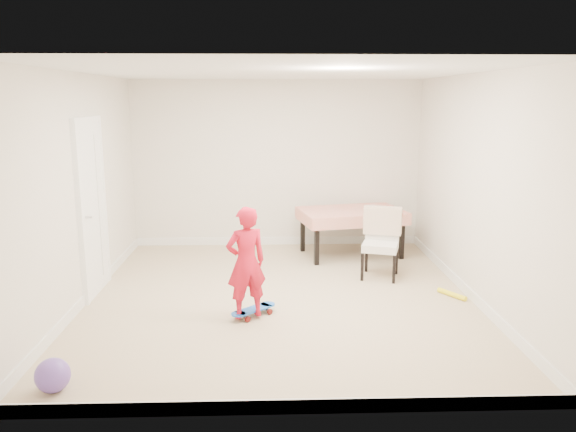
{
  "coord_description": "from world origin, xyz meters",
  "views": [
    {
      "loc": [
        -0.12,
        -6.3,
        2.32
      ],
      "look_at": [
        0.1,
        0.2,
        0.95
      ],
      "focal_mm": 35.0,
      "sensor_mm": 36.0,
      "label": 1
    }
  ],
  "objects_px": {
    "dining_table": "(351,232)",
    "skateboard": "(254,312)",
    "balloon": "(53,375)",
    "dining_chair": "(380,244)",
    "child": "(246,266)"
  },
  "relations": [
    {
      "from": "skateboard",
      "to": "balloon",
      "type": "distance_m",
      "value": 2.21
    },
    {
      "from": "skateboard",
      "to": "balloon",
      "type": "xyz_separation_m",
      "value": [
        -1.57,
        -1.55,
        0.1
      ]
    },
    {
      "from": "balloon",
      "to": "child",
      "type": "bearing_deg",
      "value": 44.21
    },
    {
      "from": "dining_chair",
      "to": "child",
      "type": "distance_m",
      "value": 2.19
    },
    {
      "from": "child",
      "to": "balloon",
      "type": "xyz_separation_m",
      "value": [
        -1.5,
        -1.46,
        -0.46
      ]
    },
    {
      "from": "skateboard",
      "to": "balloon",
      "type": "relative_size",
      "value": 2.04
    },
    {
      "from": "dining_table",
      "to": "skateboard",
      "type": "relative_size",
      "value": 2.6
    },
    {
      "from": "dining_chair",
      "to": "child",
      "type": "xyz_separation_m",
      "value": [
        -1.69,
        -1.38,
        0.14
      ]
    },
    {
      "from": "dining_table",
      "to": "skateboard",
      "type": "xyz_separation_m",
      "value": [
        -1.4,
        -2.39,
        -0.3
      ]
    },
    {
      "from": "skateboard",
      "to": "dining_chair",
      "type": "bearing_deg",
      "value": -2.89
    },
    {
      "from": "dining_chair",
      "to": "child",
      "type": "bearing_deg",
      "value": -123.45
    },
    {
      "from": "dining_table",
      "to": "dining_chair",
      "type": "relative_size",
      "value": 1.62
    },
    {
      "from": "dining_table",
      "to": "dining_chair",
      "type": "xyz_separation_m",
      "value": [
        0.23,
        -1.09,
        0.11
      ]
    },
    {
      "from": "dining_table",
      "to": "skateboard",
      "type": "bearing_deg",
      "value": -132.24
    },
    {
      "from": "dining_table",
      "to": "dining_chair",
      "type": "height_order",
      "value": "dining_chair"
    }
  ]
}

